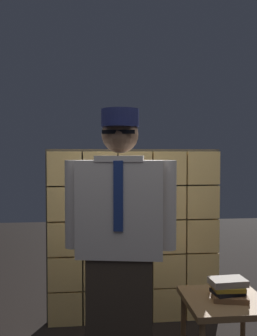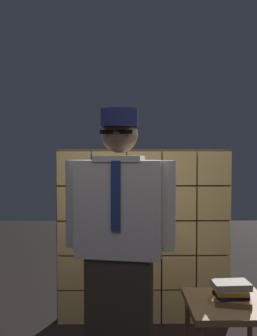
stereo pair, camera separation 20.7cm
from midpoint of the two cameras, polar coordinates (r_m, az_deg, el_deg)
glass_block_wall at (r=3.23m, az=-0.88°, el=-10.68°), size 1.52×0.10×1.52m
standing_person at (r=2.30m, az=-3.94°, el=-11.81°), size 0.69×0.34×1.73m
side_table at (r=2.62m, az=12.46°, el=-20.63°), size 0.52×0.52×0.52m
book_stack at (r=2.57m, az=12.94°, el=-17.93°), size 0.26×0.23×0.13m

